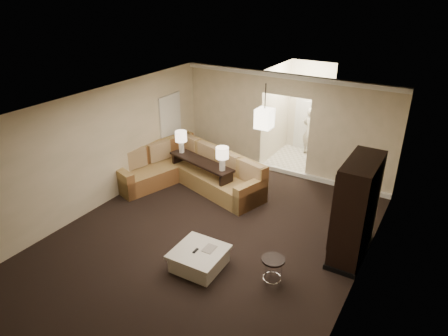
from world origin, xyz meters
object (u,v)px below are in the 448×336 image
Objects in this scene: armoire at (355,212)px; drink_table at (273,265)px; sectional_sofa at (189,171)px; coffee_table at (199,258)px; person at (310,129)px; console_table at (201,172)px.

drink_table is (-0.97, -1.54, -0.61)m from armoire.
sectional_sofa reaches higher than drink_table.
coffee_table is 0.47× the size of armoire.
person reaches higher than coffee_table.
coffee_table is at bearing -34.48° from sectional_sofa.
coffee_table is (2.14, -2.66, -0.20)m from sectional_sofa.
sectional_sofa is at bearing 128.81° from coffee_table.
sectional_sofa is 2.32× the size of person.
armoire reaches higher than drink_table.
console_table is 3.92m from drink_table.
sectional_sofa is 7.43× the size of drink_table.
coffee_table is 6.32m from person.
person is (1.61, 3.60, 0.37)m from console_table.
armoire reaches higher than coffee_table.
coffee_table is 3.22m from console_table.
armoire is 5.07m from person.
person reaches higher than drink_table.
drink_table is at bearing -22.71° from console_table.
armoire is at bearing 135.42° from person.
person is at bearing 104.23° from drink_table.
coffee_table is 0.58× the size of person.
sectional_sofa reaches higher than console_table.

